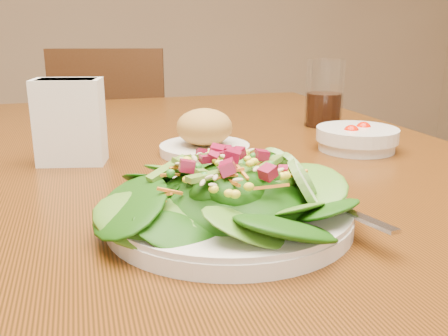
{
  "coord_description": "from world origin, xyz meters",
  "views": [
    {
      "loc": [
        -0.19,
        -0.72,
        0.96
      ],
      "look_at": [
        -0.04,
        -0.23,
        0.81
      ],
      "focal_mm": 40.0,
      "sensor_mm": 36.0,
      "label": 1
    }
  ],
  "objects": [
    {
      "name": "napkin_holder",
      "position": [
        -0.2,
        0.05,
        0.82
      ],
      "size": [
        0.11,
        0.07,
        0.13
      ],
      "rotation": [
        0.0,
        0.0,
        -0.22
      ],
      "color": "white",
      "rests_on": "dining_table"
    },
    {
      "name": "bread_plate",
      "position": [
        0.0,
        0.05,
        0.78
      ],
      "size": [
        0.15,
        0.15,
        0.07
      ],
      "color": "silver",
      "rests_on": "dining_table"
    },
    {
      "name": "drinking_glass",
      "position": [
        0.3,
        0.2,
        0.81
      ],
      "size": [
        0.08,
        0.08,
        0.14
      ],
      "color": "silver",
      "rests_on": "dining_table"
    },
    {
      "name": "chair_far",
      "position": [
        -0.07,
        1.12,
        0.46
      ],
      "size": [
        0.49,
        0.49,
        0.88
      ],
      "rotation": [
        0.0,
        0.0,
        2.89
      ],
      "color": "#371F10",
      "rests_on": "ground_plane"
    },
    {
      "name": "tomato_bowl",
      "position": [
        0.26,
        -0.0,
        0.77
      ],
      "size": [
        0.14,
        0.14,
        0.04
      ],
      "color": "silver",
      "rests_on": "dining_table"
    },
    {
      "name": "dining_table",
      "position": [
        0.0,
        0.0,
        0.65
      ],
      "size": [
        0.9,
        1.4,
        0.75
      ],
      "color": "#612D0D",
      "rests_on": "ground_plane"
    },
    {
      "name": "salad_plate",
      "position": [
        -0.03,
        -0.25,
        0.78
      ],
      "size": [
        0.27,
        0.26,
        0.08
      ],
      "rotation": [
        0.0,
        0.0,
        -0.35
      ],
      "color": "silver",
      "rests_on": "dining_table"
    }
  ]
}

